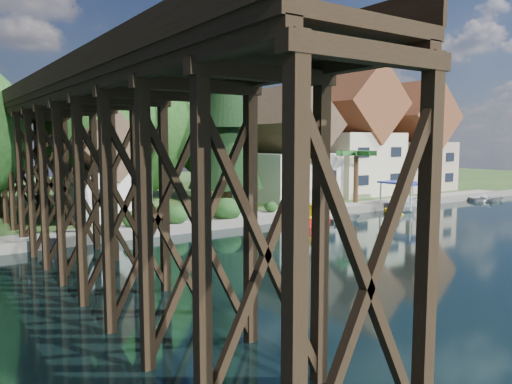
% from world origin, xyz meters
% --- Properties ---
extents(ground, '(140.00, 140.00, 0.00)m').
position_xyz_m(ground, '(0.00, 0.00, 0.00)').
color(ground, black).
rests_on(ground, ground).
extents(bank, '(140.00, 52.00, 0.50)m').
position_xyz_m(bank, '(0.00, 34.00, 0.25)').
color(bank, '#2D5120').
rests_on(bank, ground).
extents(seawall, '(60.00, 0.40, 0.62)m').
position_xyz_m(seawall, '(4.00, 8.00, 0.31)').
color(seawall, slate).
rests_on(seawall, ground).
extents(promenade, '(50.00, 2.60, 0.06)m').
position_xyz_m(promenade, '(6.00, 9.30, 0.53)').
color(promenade, gray).
rests_on(promenade, bank).
extents(trestle_bridge, '(4.12, 44.18, 9.30)m').
position_xyz_m(trestle_bridge, '(-16.00, 5.17, 5.35)').
color(trestle_bridge, black).
rests_on(trestle_bridge, ground).
extents(house_left, '(7.64, 8.64, 11.02)m').
position_xyz_m(house_left, '(7.00, 16.00, 5.14)').
color(house_left, silver).
rests_on(house_left, bank).
extents(house_center, '(8.65, 9.18, 13.89)m').
position_xyz_m(house_center, '(16.00, 16.50, 6.42)').
color(house_center, beige).
rests_on(house_center, bank).
extents(house_right, '(8.15, 8.64, 12.45)m').
position_xyz_m(house_right, '(25.00, 16.00, 5.78)').
color(house_right, tan).
rests_on(house_right, bank).
extents(shed, '(5.09, 5.40, 7.85)m').
position_xyz_m(shed, '(-11.00, 14.50, 3.83)').
color(shed, silver).
rests_on(shed, bank).
extents(bg_trees, '(49.90, 13.30, 10.57)m').
position_xyz_m(bg_trees, '(1.00, 21.25, 7.29)').
color(bg_trees, '#382314').
rests_on(bg_trees, bank).
extents(shrubs, '(15.76, 2.47, 1.70)m').
position_xyz_m(shrubs, '(-4.60, 9.26, 1.23)').
color(shrubs, '#193D16').
rests_on(shrubs, bank).
extents(conifer, '(6.18, 6.18, 15.22)m').
position_xyz_m(conifer, '(-1.69, 12.95, 7.83)').
color(conifer, '#382314').
rests_on(conifer, bank).
extents(palm_tree, '(4.52, 4.52, 5.08)m').
position_xyz_m(palm_tree, '(10.50, 10.16, 4.94)').
color(palm_tree, '#382314').
rests_on(palm_tree, bank).
extents(flagpole, '(0.96, 0.30, 6.26)m').
position_xyz_m(flagpole, '(23.40, 11.24, 4.34)').
color(flagpole, white).
rests_on(flagpole, bank).
extents(tugboat, '(3.10, 2.22, 2.03)m').
position_xyz_m(tugboat, '(1.53, 5.80, 0.61)').
color(tugboat, red).
rests_on(tugboat, ground).
extents(boat_white_a, '(5.34, 4.80, 0.91)m').
position_xyz_m(boat_white_a, '(4.07, 6.16, 0.46)').
color(boat_white_a, white).
rests_on(boat_white_a, ground).
extents(boat_canopy, '(3.25, 4.06, 2.56)m').
position_xyz_m(boat_canopy, '(13.15, 6.83, 1.10)').
color(boat_canopy, white).
rests_on(boat_canopy, ground).
extents(boat_yellow, '(2.55, 2.25, 1.25)m').
position_xyz_m(boat_yellow, '(10.55, 5.88, 0.63)').
color(boat_yellow, yellow).
rests_on(boat_yellow, ground).
extents(boat_white_b, '(4.45, 3.96, 0.76)m').
position_xyz_m(boat_white_b, '(25.99, 6.55, 0.38)').
color(boat_white_b, silver).
rests_on(boat_white_b, ground).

